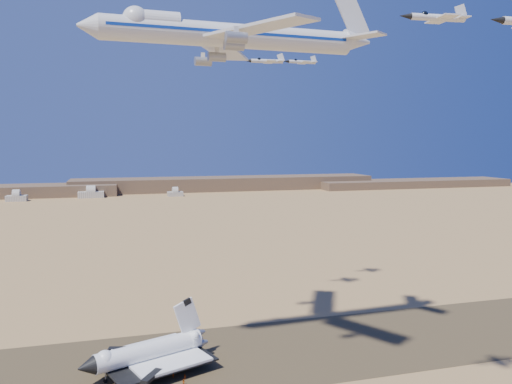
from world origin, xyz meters
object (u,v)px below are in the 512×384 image
object	(u,v)px
carrier_747	(223,35)
crew_a	(173,374)
chase_jet_a	(436,17)
chase_jet_d	(301,62)
crew_c	(185,377)
crew_b	(184,382)
chase_jet_c	(266,61)
shuttle	(148,353)

from	to	relation	value
carrier_747	crew_a	world-z (taller)	carrier_747
chase_jet_a	chase_jet_d	xyz separation A→B (m)	(11.48, 106.62, 7.98)
chase_jet_a	crew_a	bearing A→B (deg)	140.45
crew_a	crew_c	bearing A→B (deg)	-137.96
chase_jet_a	crew_b	bearing A→B (deg)	142.36
crew_a	crew_b	distance (m)	5.66
chase_jet_a	chase_jet_c	world-z (taller)	chase_jet_c
shuttle	chase_jet_c	size ratio (longest dim) A/B	2.58
chase_jet_c	crew_b	bearing A→B (deg)	-121.59
chase_jet_d	crew_a	bearing A→B (deg)	-135.42
crew_a	chase_jet_c	xyz separation A→B (m)	(41.16, 46.01, 96.09)
crew_b	chase_jet_d	bearing A→B (deg)	-85.71
crew_a	chase_jet_a	world-z (taller)	chase_jet_a
shuttle	crew_b	distance (m)	15.24
chase_jet_a	chase_jet_c	size ratio (longest dim) A/B	0.95
carrier_747	crew_c	xyz separation A→B (m)	(-12.41, -3.58, -95.32)
carrier_747	chase_jet_d	distance (m)	72.70
chase_jet_a	chase_jet_c	distance (m)	94.29
shuttle	crew_b	bearing A→B (deg)	-73.66
carrier_747	chase_jet_c	size ratio (longest dim) A/B	5.47
carrier_747	crew_b	world-z (taller)	carrier_747
crew_c	chase_jet_d	size ratio (longest dim) A/B	0.11
crew_b	chase_jet_c	distance (m)	115.68
crew_a	crew_c	size ratio (longest dim) A/B	1.14
crew_a	chase_jet_c	world-z (taller)	chase_jet_c
carrier_747	crew_b	xyz separation A→B (m)	(-13.17, -6.70, -95.29)
crew_b	chase_jet_a	bearing A→B (deg)	-176.24
chase_jet_c	chase_jet_d	distance (m)	22.96
crew_c	chase_jet_a	size ratio (longest dim) A/B	0.11
crew_a	crew_c	distance (m)	3.68
shuttle	crew_a	world-z (taller)	shuttle
shuttle	crew_c	xyz separation A→B (m)	(9.55, -8.57, -4.34)
carrier_747	chase_jet_c	world-z (taller)	carrier_747
shuttle	chase_jet_a	xyz separation A→B (m)	(55.11, -54.32, 86.31)
shuttle	crew_b	size ratio (longest dim) A/B	23.55
chase_jet_d	chase_jet_c	bearing A→B (deg)	-145.75
crew_c	chase_jet_a	distance (m)	111.30
crew_a	chase_jet_d	distance (m)	129.51
carrier_747	crew_c	world-z (taller)	carrier_747
carrier_747	crew_a	bearing A→B (deg)	-177.10
crew_b	chase_jet_d	distance (m)	130.98
shuttle	crew_a	bearing A→B (deg)	-65.54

